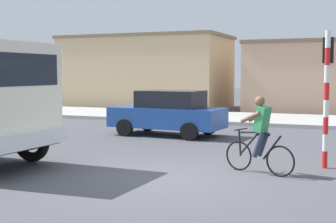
{
  "coord_description": "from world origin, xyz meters",
  "views": [
    {
      "loc": [
        3.96,
        -9.22,
        2.23
      ],
      "look_at": [
        -0.9,
        2.5,
        1.2
      ],
      "focal_mm": 51.28,
      "sensor_mm": 36.0,
      "label": 1
    }
  ],
  "objects": [
    {
      "name": "traffic_light_pole",
      "position": [
        3.11,
        2.5,
        2.07
      ],
      "size": [
        0.24,
        0.43,
        3.2
      ],
      "color": "red",
      "rests_on": "ground"
    },
    {
      "name": "cyclist",
      "position": [
        1.82,
        1.23,
        0.86
      ],
      "size": [
        1.65,
        0.69,
        1.72
      ],
      "color": "black",
      "rests_on": "ground"
    },
    {
      "name": "building_corner_left",
      "position": [
        -9.19,
        18.86,
        2.28
      ],
      "size": [
        10.41,
        5.62,
        4.55
      ],
      "color": "#D1B284",
      "rests_on": "ground"
    },
    {
      "name": "car_red_near",
      "position": [
        -2.51,
        6.4,
        0.82
      ],
      "size": [
        4.1,
        2.08,
        1.6
      ],
      "color": "#234C9E",
      "rests_on": "ground"
    },
    {
      "name": "sidewalk_far",
      "position": [
        0.0,
        12.85,
        0.08
      ],
      "size": [
        80.0,
        5.0,
        0.16
      ],
      "primitive_type": "cube",
      "color": "#ADADA8",
      "rests_on": "ground"
    },
    {
      "name": "ground_plane",
      "position": [
        0.0,
        0.0,
        0.0
      ],
      "size": [
        120.0,
        120.0,
        0.0
      ],
      "primitive_type": "plane",
      "color": "#4C4C51"
    },
    {
      "name": "building_mid_block",
      "position": [
        1.29,
        19.49,
        1.99
      ],
      "size": [
        7.41,
        6.65,
        3.98
      ],
      "color": "tan",
      "rests_on": "ground"
    }
  ]
}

